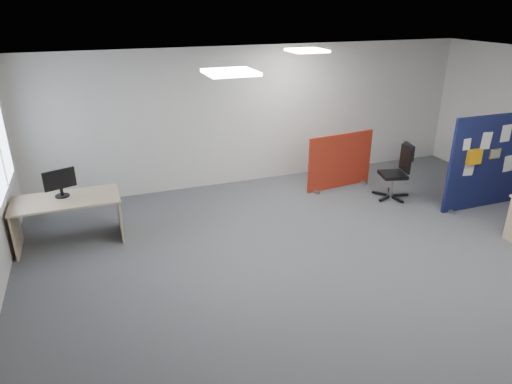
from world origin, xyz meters
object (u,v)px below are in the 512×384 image
object	(u,v)px
red_divider	(340,161)
office_chair	(399,168)
second_desk	(67,209)
monitor_second	(60,182)
navy_divider	(495,161)

from	to	relation	value
red_divider	office_chair	xyz separation A→B (m)	(0.76, -0.84, 0.05)
second_desk	monitor_second	distance (m)	0.42
red_divider	monitor_second	xyz separation A→B (m)	(-5.07, -0.46, 0.43)
second_desk	monitor_second	xyz separation A→B (m)	(-0.04, 0.07, 0.42)
red_divider	office_chair	world-z (taller)	red_divider
red_divider	monitor_second	world-z (taller)	monitor_second
red_divider	second_desk	world-z (taller)	red_divider
second_desk	office_chair	distance (m)	5.79
red_divider	second_desk	xyz separation A→B (m)	(-5.02, -0.53, 0.01)
red_divider	office_chair	bearing A→B (deg)	-54.11
navy_divider	second_desk	world-z (taller)	navy_divider
second_desk	office_chair	bearing A→B (deg)	-3.05
red_divider	second_desk	distance (m)	5.05
office_chair	second_desk	bearing A→B (deg)	-169.52
navy_divider	monitor_second	world-z (taller)	navy_divider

